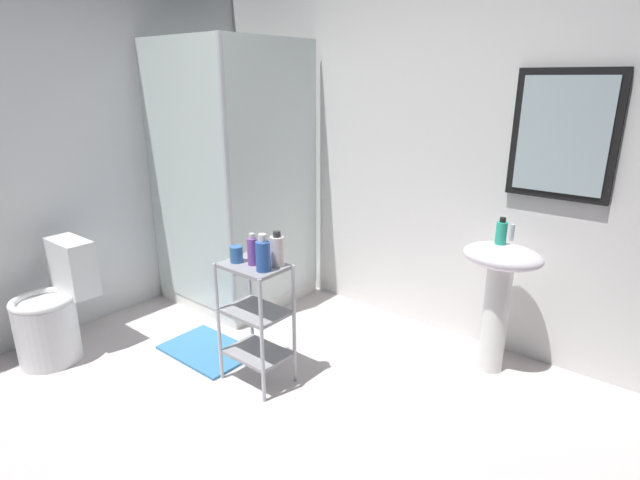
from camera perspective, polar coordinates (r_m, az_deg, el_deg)
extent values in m
cube|color=silver|center=(2.72, -10.92, -22.30)|extent=(4.20, 4.20, 0.02)
cube|color=white|center=(3.56, 11.38, 9.87)|extent=(4.20, 0.10, 2.50)
cube|color=black|center=(3.15, 25.96, 10.66)|extent=(0.56, 0.03, 0.72)
cube|color=silver|center=(3.14, 25.88, 10.64)|extent=(0.48, 0.01, 0.64)
cube|color=white|center=(3.76, -30.92, 8.10)|extent=(0.10, 4.20, 2.50)
cube|color=white|center=(4.27, -9.08, -5.47)|extent=(0.90, 0.90, 0.10)
cube|color=silver|center=(3.70, -15.04, 6.77)|extent=(0.90, 0.02, 1.90)
cube|color=silver|center=(3.66, -5.08, 7.17)|extent=(0.02, 0.90, 1.90)
cylinder|color=silver|center=(3.35, -10.45, 5.96)|extent=(0.04, 0.04, 1.90)
cylinder|color=silver|center=(4.25, -9.11, -4.82)|extent=(0.08, 0.08, 0.00)
cylinder|color=white|center=(3.25, 19.28, -8.48)|extent=(0.15, 0.15, 0.68)
ellipsoid|color=white|center=(3.10, 20.05, -1.74)|extent=(0.46, 0.37, 0.13)
cylinder|color=silver|center=(3.17, 21.01, 0.80)|extent=(0.03, 0.03, 0.10)
cylinder|color=white|center=(3.66, -28.61, -9.16)|extent=(0.37, 0.37, 0.40)
torus|color=white|center=(3.57, -29.13, -6.07)|extent=(0.37, 0.37, 0.04)
cube|color=white|center=(3.59, -26.39, -2.70)|extent=(0.35, 0.17, 0.36)
cylinder|color=silver|center=(3.02, -11.48, -9.23)|extent=(0.02, 0.02, 0.74)
cylinder|color=silver|center=(2.78, -6.63, -11.52)|extent=(0.02, 0.02, 0.74)
cylinder|color=silver|center=(3.17, -7.85, -7.65)|extent=(0.02, 0.02, 0.74)
cylinder|color=silver|center=(2.94, -2.96, -9.64)|extent=(0.02, 0.02, 0.74)
cube|color=#99999E|center=(3.06, -7.14, -12.62)|extent=(0.36, 0.26, 0.02)
cube|color=#99999E|center=(2.94, -7.34, -8.07)|extent=(0.36, 0.26, 0.02)
cube|color=#99999E|center=(2.82, -7.57, -2.96)|extent=(0.36, 0.26, 0.02)
cylinder|color=#2DBC99|center=(3.08, 19.94, 0.75)|extent=(0.06, 0.06, 0.13)
cylinder|color=black|center=(3.06, 20.09, 2.17)|extent=(0.03, 0.03, 0.03)
cylinder|color=purple|center=(2.79, -7.70, -1.32)|extent=(0.06, 0.06, 0.15)
cylinder|color=silver|center=(2.76, -7.78, 0.45)|extent=(0.03, 0.03, 0.03)
cylinder|color=white|center=(2.76, -4.89, -1.31)|extent=(0.08, 0.08, 0.17)
cylinder|color=#333338|center=(2.73, -4.95, 0.67)|extent=(0.04, 0.04, 0.03)
cylinder|color=#2F5BB6|center=(2.70, -6.50, -1.87)|extent=(0.08, 0.08, 0.16)
cylinder|color=white|center=(2.66, -6.58, 0.23)|extent=(0.04, 0.04, 0.04)
cylinder|color=#3870B2|center=(2.86, -9.49, -1.61)|extent=(0.07, 0.07, 0.09)
cube|color=teal|center=(3.48, -12.63, -12.13)|extent=(0.60, 0.40, 0.02)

